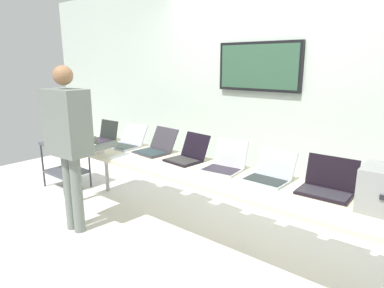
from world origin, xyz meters
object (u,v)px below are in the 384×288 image
laptop_station_4 (225,163)px  storage_cart (65,158)px  laptop_station_1 (127,142)px  laptop_station_2 (156,147)px  laptop_station_0 (103,136)px  laptop_station_6 (327,185)px  person (69,134)px  coffee_mug (101,149)px  workbench (193,172)px  laptop_station_5 (270,174)px  laptop_station_3 (188,155)px

laptop_station_4 → storage_cart: (-2.53, -0.14, -0.38)m
laptop_station_1 → laptop_station_2: 0.46m
laptop_station_0 → laptop_station_1: 0.45m
storage_cart → laptop_station_1: bearing=7.0°
laptop_station_2 → laptop_station_6: bearing=-0.3°
person → coffee_mug: 0.44m
person → storage_cart: bearing=153.1°
workbench → laptop_station_5: size_ratio=10.34×
workbench → laptop_station_3: bearing=143.4°
laptop_station_3 → laptop_station_2: bearing=177.4°
storage_cart → laptop_station_0: bearing=11.4°
storage_cart → laptop_station_4: bearing=3.2°
laptop_station_0 → coffee_mug: laptop_station_0 is taller
person → storage_cart: size_ratio=2.63×
laptop_station_0 → laptop_station_5: size_ratio=0.92×
laptop_station_0 → laptop_station_6: bearing=0.3°
coffee_mug → laptop_station_3: bearing=23.2°
laptop_station_4 → coffee_mug: (-1.35, -0.38, -0.01)m
laptop_station_5 → laptop_station_6: bearing=2.0°
laptop_station_4 → storage_cart: laptop_station_4 is taller
laptop_station_4 → storage_cart: 2.57m
laptop_station_6 → storage_cart: laptop_station_6 is taller
laptop_station_4 → coffee_mug: size_ratio=3.94×
laptop_station_5 → laptop_station_1: bearing=-180.0°
laptop_station_3 → laptop_station_4: size_ratio=1.08×
laptop_station_0 → storage_cart: 0.81m
laptop_station_4 → laptop_station_2: bearing=178.4°
laptop_station_4 → laptop_station_6: same height
laptop_station_6 → storage_cart: (-3.44, -0.16, -0.38)m
laptop_station_4 → laptop_station_0: bearing=180.0°
workbench → laptop_station_6: 1.19m
workbench → laptop_station_2: laptop_station_2 is taller
laptop_station_3 → laptop_station_5: bearing=-0.2°
workbench → storage_cart: 2.28m
laptop_station_6 → laptop_station_0: bearing=-179.7°
workbench → laptop_station_3: (-0.18, 0.13, 0.10)m
laptop_station_4 → storage_cart: bearing=-176.8°
person → workbench: bearing=30.4°
laptop_station_2 → coffee_mug: size_ratio=4.46×
coffee_mug → person: bearing=-86.8°
laptop_station_1 → laptop_station_4: bearing=-0.0°
workbench → laptop_station_5: (0.72, 0.13, 0.10)m
laptop_station_3 → storage_cart: (-2.08, -0.15, -0.38)m
storage_cart → laptop_station_5: bearing=2.7°
laptop_station_1 → coffee_mug: (0.03, -0.38, -0.01)m
laptop_station_0 → laptop_station_3: (1.38, 0.00, 0.00)m
workbench → laptop_station_3: size_ratio=9.17×
coffee_mug → laptop_station_6: bearing=10.0°
laptop_station_0 → laptop_station_5: bearing=0.0°
coffee_mug → storage_cart: 1.26m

